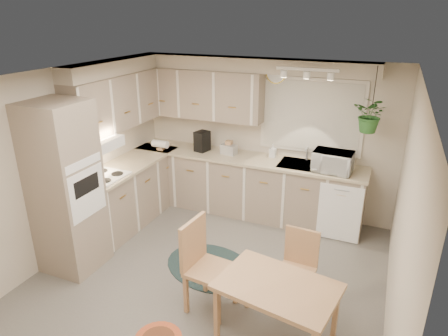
# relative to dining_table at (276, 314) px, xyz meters

# --- Properties ---
(floor) EXTENTS (4.20, 4.20, 0.00)m
(floor) POSITION_rel_dining_table_xyz_m (-1.02, 0.65, -0.34)
(floor) COLOR #656159
(floor) RESTS_ON ground
(ceiling) EXTENTS (4.20, 4.20, 0.00)m
(ceiling) POSITION_rel_dining_table_xyz_m (-1.02, 0.65, 2.06)
(ceiling) COLOR silver
(ceiling) RESTS_ON wall_back
(wall_back) EXTENTS (4.00, 0.04, 2.40)m
(wall_back) POSITION_rel_dining_table_xyz_m (-1.02, 2.75, 0.86)
(wall_back) COLOR beige
(wall_back) RESTS_ON floor
(wall_front) EXTENTS (4.00, 0.04, 2.40)m
(wall_front) POSITION_rel_dining_table_xyz_m (-1.02, -1.45, 0.86)
(wall_front) COLOR beige
(wall_front) RESTS_ON floor
(wall_left) EXTENTS (0.04, 4.20, 2.40)m
(wall_left) POSITION_rel_dining_table_xyz_m (-3.02, 0.65, 0.86)
(wall_left) COLOR beige
(wall_left) RESTS_ON floor
(wall_right) EXTENTS (0.04, 4.20, 2.40)m
(wall_right) POSITION_rel_dining_table_xyz_m (0.98, 0.65, 0.86)
(wall_right) COLOR beige
(wall_right) RESTS_ON floor
(base_cab_left) EXTENTS (0.60, 1.85, 0.90)m
(base_cab_left) POSITION_rel_dining_table_xyz_m (-2.72, 1.53, 0.11)
(base_cab_left) COLOR gray
(base_cab_left) RESTS_ON floor
(base_cab_back) EXTENTS (3.60, 0.60, 0.90)m
(base_cab_back) POSITION_rel_dining_table_xyz_m (-1.22, 2.45, 0.11)
(base_cab_back) COLOR gray
(base_cab_back) RESTS_ON floor
(counter_left) EXTENTS (0.64, 1.89, 0.04)m
(counter_left) POSITION_rel_dining_table_xyz_m (-2.71, 1.53, 0.58)
(counter_left) COLOR #BFAD8B
(counter_left) RESTS_ON base_cab_left
(counter_back) EXTENTS (3.64, 0.64, 0.04)m
(counter_back) POSITION_rel_dining_table_xyz_m (-1.22, 2.44, 0.58)
(counter_back) COLOR #BFAD8B
(counter_back) RESTS_ON base_cab_back
(oven_stack) EXTENTS (0.65, 0.65, 2.10)m
(oven_stack) POSITION_rel_dining_table_xyz_m (-2.70, 0.28, 0.71)
(oven_stack) COLOR gray
(oven_stack) RESTS_ON floor
(wall_oven_face) EXTENTS (0.02, 0.56, 0.58)m
(wall_oven_face) POSITION_rel_dining_table_xyz_m (-2.38, 0.28, 0.71)
(wall_oven_face) COLOR white
(wall_oven_face) RESTS_ON oven_stack
(upper_cab_left) EXTENTS (0.35, 2.00, 0.75)m
(upper_cab_left) POSITION_rel_dining_table_xyz_m (-2.85, 1.65, 1.49)
(upper_cab_left) COLOR gray
(upper_cab_left) RESTS_ON wall_left
(upper_cab_back) EXTENTS (2.00, 0.35, 0.75)m
(upper_cab_back) POSITION_rel_dining_table_xyz_m (-2.02, 2.58, 1.49)
(upper_cab_back) COLOR gray
(upper_cab_back) RESTS_ON wall_back
(soffit_left) EXTENTS (0.30, 2.00, 0.20)m
(soffit_left) POSITION_rel_dining_table_xyz_m (-2.87, 1.65, 1.96)
(soffit_left) COLOR beige
(soffit_left) RESTS_ON wall_left
(soffit_back) EXTENTS (3.60, 0.30, 0.20)m
(soffit_back) POSITION_rel_dining_table_xyz_m (-1.22, 2.60, 1.96)
(soffit_back) COLOR beige
(soffit_back) RESTS_ON wall_back
(cooktop) EXTENTS (0.52, 0.58, 0.02)m
(cooktop) POSITION_rel_dining_table_xyz_m (-2.70, 0.95, 0.61)
(cooktop) COLOR white
(cooktop) RESTS_ON counter_left
(range_hood) EXTENTS (0.40, 0.60, 0.14)m
(range_hood) POSITION_rel_dining_table_xyz_m (-2.72, 0.95, 1.06)
(range_hood) COLOR white
(range_hood) RESTS_ON upper_cab_left
(window_blinds) EXTENTS (1.40, 0.02, 1.00)m
(window_blinds) POSITION_rel_dining_table_xyz_m (-0.32, 2.72, 1.26)
(window_blinds) COLOR silver
(window_blinds) RESTS_ON wall_back
(window_frame) EXTENTS (1.50, 0.02, 1.10)m
(window_frame) POSITION_rel_dining_table_xyz_m (-0.32, 2.73, 1.26)
(window_frame) COLOR beige
(window_frame) RESTS_ON wall_back
(sink) EXTENTS (0.70, 0.48, 0.10)m
(sink) POSITION_rel_dining_table_xyz_m (-0.32, 2.45, 0.56)
(sink) COLOR #B5B8BE
(sink) RESTS_ON counter_back
(dishwasher_front) EXTENTS (0.58, 0.02, 0.83)m
(dishwasher_front) POSITION_rel_dining_table_xyz_m (0.28, 2.14, 0.09)
(dishwasher_front) COLOR white
(dishwasher_front) RESTS_ON base_cab_back
(track_light_bar) EXTENTS (0.80, 0.04, 0.04)m
(track_light_bar) POSITION_rel_dining_table_xyz_m (-0.32, 2.20, 1.99)
(track_light_bar) COLOR white
(track_light_bar) RESTS_ON ceiling
(wall_clock) EXTENTS (0.30, 0.03, 0.30)m
(wall_clock) POSITION_rel_dining_table_xyz_m (-0.87, 2.72, 1.84)
(wall_clock) COLOR #EDD053
(wall_clock) RESTS_ON wall_back
(dining_table) EXTENTS (1.18, 0.89, 0.68)m
(dining_table) POSITION_rel_dining_table_xyz_m (0.00, 0.00, 0.00)
(dining_table) COLOR tan
(dining_table) RESTS_ON floor
(chair_left) EXTENTS (0.52, 0.52, 1.02)m
(chair_left) POSITION_rel_dining_table_xyz_m (-0.77, 0.21, 0.17)
(chair_left) COLOR tan
(chair_left) RESTS_ON floor
(chair_back) EXTENTS (0.42, 0.42, 0.84)m
(chair_back) POSITION_rel_dining_table_xyz_m (0.04, 0.62, 0.08)
(chair_back) COLOR tan
(chair_back) RESTS_ON floor
(braided_rug) EXTENTS (1.45, 1.25, 0.01)m
(braided_rug) POSITION_rel_dining_table_xyz_m (-1.09, 0.87, -0.33)
(braided_rug) COLOR black
(braided_rug) RESTS_ON floor
(microwave) EXTENTS (0.54, 0.32, 0.36)m
(microwave) POSITION_rel_dining_table_xyz_m (0.09, 2.35, 0.78)
(microwave) COLOR white
(microwave) RESTS_ON counter_back
(soap_bottle) EXTENTS (0.10, 0.21, 0.10)m
(soap_bottle) POSITION_rel_dining_table_xyz_m (-0.83, 2.60, 0.65)
(soap_bottle) COLOR white
(soap_bottle) RESTS_ON counter_back
(hanging_plant) EXTENTS (0.56, 0.58, 0.36)m
(hanging_plant) POSITION_rel_dining_table_xyz_m (0.51, 2.35, 1.39)
(hanging_plant) COLOR #2B6428
(hanging_plant) RESTS_ON ceiling
(coffee_maker) EXTENTS (0.23, 0.26, 0.32)m
(coffee_maker) POSITION_rel_dining_table_xyz_m (-1.95, 2.45, 0.76)
(coffee_maker) COLOR black
(coffee_maker) RESTS_ON counter_back
(toaster) EXTENTS (0.27, 0.18, 0.15)m
(toaster) POSITION_rel_dining_table_xyz_m (-1.50, 2.47, 0.68)
(toaster) COLOR #B5B8BE
(toaster) RESTS_ON counter_back
(knife_block) EXTENTS (0.10, 0.10, 0.21)m
(knife_block) POSITION_rel_dining_table_xyz_m (-1.51, 2.50, 0.71)
(knife_block) COLOR tan
(knife_block) RESTS_ON counter_back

